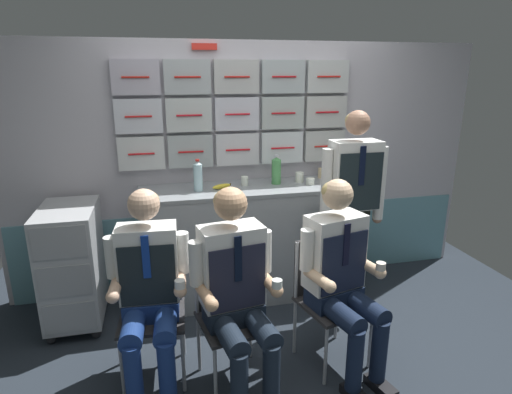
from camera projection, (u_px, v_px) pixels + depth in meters
ground at (296, 375)px, 2.80m from camera, size 4.80×4.80×0.04m
galley_bulkhead at (249, 165)px, 3.76m from camera, size 4.20×0.14×2.15m
galley_counter at (246, 242)px, 3.65m from camera, size 1.75×0.53×0.98m
service_trolley at (73, 263)px, 3.24m from camera, size 0.40×0.65×0.94m
folding_chair_left at (152, 297)px, 2.72m from camera, size 0.43×0.43×0.83m
crew_member_left at (149, 284)px, 2.52m from camera, size 0.50×0.62×1.25m
folding_chair_center at (228, 302)px, 2.66m from camera, size 0.46×0.46×0.83m
crew_member_center at (237, 286)px, 2.47m from camera, size 0.52×0.67×1.28m
folding_chair_near_trolley at (325, 286)px, 2.86m from camera, size 0.48×0.48×0.83m
crew_member_near_trolley at (342, 270)px, 2.67m from camera, size 0.53×0.68×1.27m
crew_member_standing at (353, 199)px, 3.24m from camera, size 0.52×0.26×1.63m
water_bottle_clear at (198, 176)px, 3.37m from camera, size 0.07×0.07×0.26m
water_bottle_blue_cap at (276, 170)px, 3.58m from camera, size 0.08×0.08×0.25m
paper_cup_blue at (321, 173)px, 3.80m from camera, size 0.06×0.06×0.09m
espresso_cup_small at (245, 181)px, 3.55m from camera, size 0.06×0.06×0.08m
coffee_cup_spare at (310, 181)px, 3.58m from camera, size 0.07×0.07×0.06m
coffee_cup_white at (299, 177)px, 3.66m from camera, size 0.07×0.07×0.08m
snack_banana at (222, 186)px, 3.45m from camera, size 0.17×0.10×0.04m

